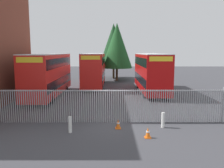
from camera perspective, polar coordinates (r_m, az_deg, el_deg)
name	(u,v)px	position (r m, az deg, el deg)	size (l,w,h in m)	color
ground_plane	(112,98)	(23.02, 0.03, -3.53)	(100.00, 100.00, 0.00)	#3D3D42
palisade_fence	(105,105)	(14.96, -1.83, -5.27)	(15.75, 0.14, 2.35)	gray
double_decker_bus_near_gate	(50,73)	(24.45, -15.41, 2.60)	(2.54, 10.81, 4.42)	red
double_decker_bus_behind_fence_left	(151,71)	(26.50, 9.80, 3.18)	(2.54, 10.81, 4.42)	#B70C0C
double_decker_bus_behind_fence_right	(95,68)	(30.53, -4.29, 3.91)	(2.54, 10.81, 4.42)	red
bollard_near_left	(71,125)	(13.51, -10.32, -9.98)	(0.20, 0.20, 0.95)	silver
bollard_center_front	(164,120)	(14.46, 12.81, -8.83)	(0.20, 0.20, 0.95)	silver
traffic_cone_by_gate	(148,133)	(12.73, 9.12, -11.98)	(0.34, 0.34, 0.59)	orange
traffic_cone_mid_forecourt	(119,124)	(14.01, 1.68, -9.98)	(0.34, 0.34, 0.59)	orange
tree_tall_back	(114,44)	(40.09, 0.55, 9.93)	(4.96, 4.96, 9.48)	#4C3823
tree_short_side	(117,46)	(36.78, 1.39, 9.59)	(4.97, 4.97, 9.16)	#4C3823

